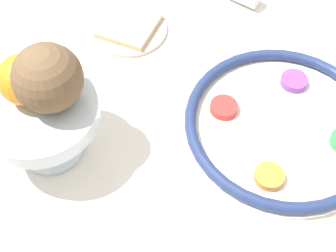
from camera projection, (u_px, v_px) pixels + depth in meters
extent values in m
plane|color=brown|center=(187.00, 246.00, 1.42)|extent=(8.00, 8.00, 0.00)
cube|color=silver|center=(192.00, 194.00, 1.13)|extent=(1.27, 1.08, 0.70)
cylinder|color=white|center=(281.00, 129.00, 0.81)|extent=(0.34, 0.34, 0.01)
torus|color=navy|center=(283.00, 124.00, 0.80)|extent=(0.34, 0.34, 0.02)
cylinder|color=red|center=(223.00, 109.00, 0.82)|extent=(0.05, 0.05, 0.01)
cylinder|color=orange|center=(269.00, 176.00, 0.75)|extent=(0.05, 0.05, 0.01)
cylinder|color=#844299|center=(294.00, 81.00, 0.86)|extent=(0.05, 0.05, 0.01)
cylinder|color=silver|center=(52.00, 147.00, 0.79)|extent=(0.11, 0.11, 0.01)
cylinder|color=silver|center=(47.00, 132.00, 0.76)|extent=(0.03, 0.03, 0.08)
cylinder|color=silver|center=(39.00, 113.00, 0.71)|extent=(0.18, 0.18, 0.03)
sphere|color=orange|center=(23.00, 80.00, 0.68)|extent=(0.08, 0.08, 0.08)
sphere|color=brown|center=(48.00, 78.00, 0.67)|extent=(0.10, 0.10, 0.10)
cylinder|color=beige|center=(129.00, 29.00, 0.96)|extent=(0.16, 0.16, 0.01)
cube|color=#D1B784|center=(128.00, 25.00, 0.95)|extent=(0.11, 0.11, 0.01)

